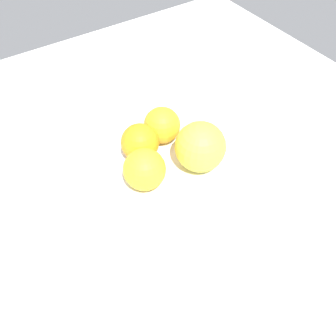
% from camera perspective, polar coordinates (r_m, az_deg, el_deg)
% --- Properties ---
extents(ground_plane, '(1.10, 1.10, 0.02)m').
position_cam_1_polar(ground_plane, '(0.69, 0.00, -2.11)').
color(ground_plane, white).
extents(fruit_bowl, '(0.18, 0.18, 0.05)m').
position_cam_1_polar(fruit_bowl, '(0.66, 0.00, -0.34)').
color(fruit_bowl, white).
rests_on(fruit_bowl, ground_plane).
extents(orange_in_bowl_0, '(0.08, 0.08, 0.08)m').
position_cam_1_polar(orange_in_bowl_0, '(0.61, 4.89, 3.21)').
color(orange_in_bowl_0, yellow).
rests_on(orange_in_bowl_0, fruit_bowl).
extents(orange_in_bowl_1, '(0.07, 0.07, 0.07)m').
position_cam_1_polar(orange_in_bowl_1, '(0.59, -3.57, -0.22)').
color(orange_in_bowl_1, yellow).
rests_on(orange_in_bowl_1, fruit_bowl).
extents(orange_in_bowl_2, '(0.06, 0.06, 0.06)m').
position_cam_1_polar(orange_in_bowl_2, '(0.66, -0.91, 6.48)').
color(orange_in_bowl_2, '#F9A823').
rests_on(orange_in_bowl_2, fruit_bowl).
extents(orange_in_bowl_3, '(0.06, 0.06, 0.06)m').
position_cam_1_polar(orange_in_bowl_3, '(0.63, -4.25, 3.87)').
color(orange_in_bowl_3, orange).
rests_on(orange_in_bowl_3, fruit_bowl).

